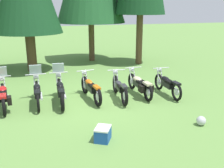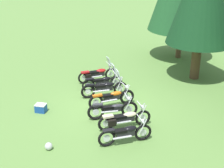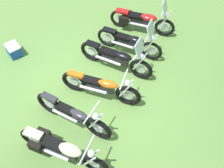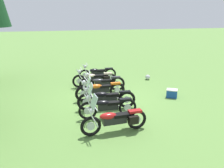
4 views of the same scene
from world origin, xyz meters
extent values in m
plane|color=#608C42|center=(0.00, 0.00, 0.00)|extent=(80.00, 80.00, 0.00)
torus|color=black|center=(-3.14, 1.06, 0.34)|extent=(0.16, 0.68, 0.67)
cylinder|color=silver|center=(-3.14, 1.06, 0.34)|extent=(0.07, 0.26, 0.26)
torus|color=black|center=(-3.01, -0.50, 0.34)|extent=(0.16, 0.68, 0.67)
cylinder|color=silver|center=(-3.01, -0.50, 0.34)|extent=(0.07, 0.26, 0.26)
cube|color=black|center=(-3.08, 0.28, 0.45)|extent=(0.30, 0.79, 0.26)
ellipsoid|color=#B21919|center=(-3.09, 0.49, 0.61)|extent=(0.34, 0.58, 0.20)
cube|color=black|center=(-3.06, 0.06, 0.58)|extent=(0.32, 0.54, 0.10)
cube|color=#B21919|center=(-3.01, -0.42, 0.65)|extent=(0.25, 0.46, 0.08)
cylinder|color=silver|center=(-3.23, 0.99, 0.63)|extent=(0.07, 0.34, 0.65)
cylinder|color=silver|center=(-3.05, 1.01, 0.63)|extent=(0.07, 0.34, 0.65)
cylinder|color=silver|center=(-3.13, 0.92, 0.97)|extent=(0.67, 0.09, 0.04)
sphere|color=silver|center=(-3.14, 1.01, 0.85)|extent=(0.18, 0.18, 0.17)
cylinder|color=silver|center=(-2.91, 0.12, 0.36)|extent=(0.15, 0.78, 0.08)
cube|color=silver|center=(-3.13, 0.94, 1.15)|extent=(0.45, 0.19, 0.39)
cube|color=black|center=(-3.21, -0.32, 0.44)|extent=(0.17, 0.33, 0.26)
cube|color=black|center=(-2.84, -0.29, 0.44)|extent=(0.17, 0.33, 0.26)
torus|color=black|center=(-1.91, 0.99, 0.34)|extent=(0.10, 0.68, 0.68)
cylinder|color=silver|center=(-1.91, 0.99, 0.34)|extent=(0.05, 0.27, 0.27)
torus|color=black|center=(-1.93, -0.50, 0.34)|extent=(0.10, 0.68, 0.68)
cylinder|color=silver|center=(-1.93, -0.50, 0.34)|extent=(0.05, 0.27, 0.27)
cube|color=black|center=(-1.92, 0.24, 0.45)|extent=(0.21, 0.74, 0.25)
ellipsoid|color=black|center=(-1.92, 0.45, 0.60)|extent=(0.26, 0.53, 0.19)
cube|color=black|center=(-1.92, 0.04, 0.57)|extent=(0.24, 0.50, 0.10)
cube|color=black|center=(-1.93, -0.42, 0.67)|extent=(0.19, 0.44, 0.08)
cylinder|color=silver|center=(-1.98, 0.93, 0.64)|extent=(0.05, 0.34, 0.65)
cylinder|color=silver|center=(-1.83, 0.93, 0.64)|extent=(0.05, 0.34, 0.65)
cylinder|color=silver|center=(-1.91, 0.85, 0.98)|extent=(0.77, 0.05, 0.04)
sphere|color=silver|center=(-1.91, 0.94, 0.86)|extent=(0.17, 0.17, 0.17)
cylinder|color=silver|center=(-1.80, 0.08, 0.36)|extent=(0.09, 0.74, 0.08)
cube|color=silver|center=(-1.91, 0.87, 1.16)|extent=(0.44, 0.16, 0.39)
torus|color=black|center=(-1.06, 0.94, 0.36)|extent=(0.16, 0.72, 0.71)
cylinder|color=silver|center=(-1.06, 0.94, 0.36)|extent=(0.07, 0.27, 0.27)
torus|color=black|center=(-1.15, -0.70, 0.36)|extent=(0.16, 0.72, 0.71)
cylinder|color=silver|center=(-1.15, -0.70, 0.36)|extent=(0.07, 0.27, 0.27)
cube|color=black|center=(-1.11, 0.12, 0.47)|extent=(0.25, 0.83, 0.26)
ellipsoid|color=black|center=(-1.09, 0.35, 0.63)|extent=(0.29, 0.59, 0.20)
cube|color=black|center=(-1.12, -0.11, 0.60)|extent=(0.27, 0.56, 0.10)
cube|color=black|center=(-1.15, -0.62, 0.69)|extent=(0.21, 0.45, 0.08)
cylinder|color=silver|center=(-1.14, 0.89, 0.65)|extent=(0.06, 0.34, 0.65)
cylinder|color=silver|center=(-0.98, 0.88, 0.65)|extent=(0.06, 0.34, 0.65)
cylinder|color=silver|center=(-1.07, 0.80, 0.99)|extent=(0.70, 0.08, 0.04)
sphere|color=silver|center=(-1.06, 0.89, 0.87)|extent=(0.18, 0.18, 0.17)
cylinder|color=silver|center=(-0.99, -0.07, 0.38)|extent=(0.13, 0.82, 0.08)
cube|color=silver|center=(-1.06, 0.82, 1.17)|extent=(0.45, 0.18, 0.39)
torus|color=black|center=(-0.03, 0.93, 0.36)|extent=(0.18, 0.73, 0.72)
cylinder|color=silver|center=(-0.03, 0.93, 0.36)|extent=(0.07, 0.27, 0.27)
torus|color=black|center=(0.10, -0.62, 0.36)|extent=(0.18, 0.73, 0.72)
cylinder|color=silver|center=(0.10, -0.62, 0.36)|extent=(0.07, 0.27, 0.27)
cube|color=black|center=(0.04, 0.15, 0.47)|extent=(0.25, 0.79, 0.26)
ellipsoid|color=#D16014|center=(0.02, 0.37, 0.63)|extent=(0.28, 0.57, 0.20)
cube|color=black|center=(0.06, -0.06, 0.60)|extent=(0.26, 0.53, 0.10)
cube|color=#D16014|center=(0.10, -0.54, 0.69)|extent=(0.20, 0.45, 0.08)
cylinder|color=silver|center=(-0.09, 0.87, 0.66)|extent=(0.07, 0.34, 0.65)
cylinder|color=silver|center=(0.05, 0.88, 0.66)|extent=(0.07, 0.34, 0.65)
cylinder|color=silver|center=(-0.01, 0.79, 1.00)|extent=(0.70, 0.09, 0.04)
sphere|color=silver|center=(-0.02, 0.88, 0.88)|extent=(0.18, 0.18, 0.17)
cylinder|color=silver|center=(0.17, -0.01, 0.38)|extent=(0.14, 0.78, 0.08)
torus|color=black|center=(1.19, 0.62, 0.37)|extent=(0.19, 0.75, 0.74)
cylinder|color=silver|center=(1.19, 0.62, 0.37)|extent=(0.08, 0.29, 0.28)
torus|color=black|center=(1.03, -0.86, 0.37)|extent=(0.19, 0.75, 0.74)
cylinder|color=silver|center=(1.03, -0.86, 0.37)|extent=(0.08, 0.29, 0.28)
cube|color=black|center=(1.11, -0.12, 0.46)|extent=(0.26, 0.75, 0.20)
ellipsoid|color=#2D2D33|center=(1.13, 0.08, 0.58)|extent=(0.28, 0.54, 0.16)
cube|color=black|center=(1.09, -0.33, 0.55)|extent=(0.26, 0.51, 0.10)
cube|color=#2D2D33|center=(1.04, -0.78, 0.71)|extent=(0.21, 0.45, 0.08)
cylinder|color=silver|center=(1.11, 0.56, 0.67)|extent=(0.08, 0.34, 0.65)
cylinder|color=silver|center=(1.25, 0.55, 0.67)|extent=(0.08, 0.34, 0.65)
cylinder|color=silver|center=(1.17, 0.48, 1.01)|extent=(0.71, 0.11, 0.04)
sphere|color=silver|center=(1.18, 0.57, 0.89)|extent=(0.19, 0.19, 0.17)
cylinder|color=silver|center=(1.20, -0.30, 0.39)|extent=(0.16, 0.74, 0.08)
torus|color=black|center=(2.03, 0.91, 0.34)|extent=(0.11, 0.69, 0.69)
cylinder|color=silver|center=(2.03, 0.91, 0.34)|extent=(0.05, 0.26, 0.26)
torus|color=black|center=(2.04, -0.69, 0.34)|extent=(0.11, 0.69, 0.69)
cylinder|color=silver|center=(2.04, -0.69, 0.34)|extent=(0.05, 0.26, 0.26)
cube|color=black|center=(2.03, 0.11, 0.45)|extent=(0.24, 0.80, 0.24)
ellipsoid|color=beige|center=(2.03, 0.33, 0.60)|extent=(0.30, 0.57, 0.19)
cube|color=black|center=(2.03, -0.11, 0.57)|extent=(0.28, 0.53, 0.10)
cube|color=beige|center=(2.04, -0.61, 0.67)|extent=(0.22, 0.44, 0.08)
cylinder|color=silver|center=(1.94, 0.85, 0.64)|extent=(0.05, 0.34, 0.65)
cylinder|color=silver|center=(2.12, 0.85, 0.64)|extent=(0.05, 0.34, 0.65)
cylinder|color=silver|center=(2.03, 0.77, 0.98)|extent=(0.72, 0.04, 0.04)
sphere|color=silver|center=(2.03, 0.86, 0.86)|extent=(0.17, 0.17, 0.17)
cylinder|color=silver|center=(2.18, -0.07, 0.36)|extent=(0.08, 0.79, 0.08)
cube|color=black|center=(1.85, -0.49, 0.44)|extent=(0.14, 0.32, 0.26)
cube|color=black|center=(2.22, -0.49, 0.44)|extent=(0.14, 0.32, 0.26)
torus|color=black|center=(3.10, 0.49, 0.34)|extent=(0.11, 0.69, 0.69)
cylinder|color=silver|center=(3.10, 0.49, 0.34)|extent=(0.05, 0.27, 0.26)
torus|color=black|center=(3.08, -0.97, 0.34)|extent=(0.11, 0.69, 0.69)
cylinder|color=silver|center=(3.08, -0.97, 0.34)|extent=(0.05, 0.27, 0.26)
cube|color=black|center=(3.09, -0.24, 0.46)|extent=(0.22, 0.72, 0.25)
ellipsoid|color=black|center=(3.09, -0.04, 0.61)|extent=(0.27, 0.51, 0.20)
cube|color=black|center=(3.09, -0.44, 0.58)|extent=(0.25, 0.48, 0.10)
cube|color=black|center=(3.08, -0.89, 0.67)|extent=(0.20, 0.44, 0.08)
cylinder|color=silver|center=(3.02, 0.43, 0.64)|extent=(0.05, 0.34, 0.65)
cylinder|color=silver|center=(3.18, 0.42, 0.64)|extent=(0.05, 0.34, 0.65)
cylinder|color=silver|center=(3.10, 0.35, 0.98)|extent=(0.73, 0.04, 0.04)
sphere|color=silver|center=(3.10, 0.44, 0.86)|extent=(0.17, 0.17, 0.17)
cylinder|color=silver|center=(3.22, -0.40, 0.36)|extent=(0.09, 0.72, 0.08)
cylinder|color=brown|center=(-5.55, 6.56, 0.96)|extent=(0.36, 0.36, 1.93)
cylinder|color=#4C3823|center=(-1.96, 5.69, 1.03)|extent=(0.52, 0.52, 2.07)
cube|color=#19479E|center=(-0.40, -3.07, 0.17)|extent=(0.55, 0.59, 0.34)
cube|color=silver|center=(-0.40, -3.07, 0.36)|extent=(0.56, 0.60, 0.04)
sphere|color=silver|center=(2.66, -3.08, 0.14)|extent=(0.29, 0.29, 0.29)
camera|label=1|loc=(-2.08, -9.11, 3.44)|focal=41.94mm
camera|label=2|loc=(12.75, -3.72, 6.93)|focal=50.97mm
camera|label=3|loc=(4.01, 2.17, 6.13)|focal=42.81mm
camera|label=4|loc=(-10.04, 1.98, 3.81)|focal=39.14mm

